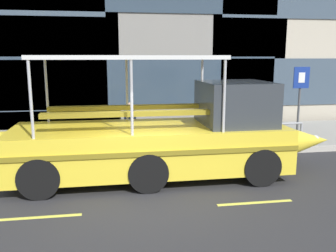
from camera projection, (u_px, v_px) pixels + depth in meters
The scene contains 9 objects.
ground_plane at pixel (147, 195), 8.78m from camera, with size 120.00×120.00×0.00m, color #2B2B2D.
sidewalk at pixel (132, 140), 14.19m from camera, with size 32.00×4.80×0.18m, color #99968E.
curb_edge at pixel (137, 157), 11.78m from camera, with size 32.00×0.18×0.18m, color #B2ADA3.
lane_centreline at pixel (152, 210), 7.91m from camera, with size 25.80×0.12×0.01m.
curb_guardrail at pixel (133, 135), 11.96m from camera, with size 12.19×0.09×0.83m.
parking_sign at pixel (300, 92), 12.97m from camera, with size 0.60×0.12×2.78m.
duck_tour_boat at pixel (170, 138), 9.96m from camera, with size 9.22×2.55×3.35m.
pedestrian_near_bow at pixel (238, 113), 13.41m from camera, with size 0.38×0.39×1.78m.
pedestrian_mid_left at pixel (130, 119), 13.03m from camera, with size 0.44×0.21×1.52m.
Camera 1 is at (-0.84, -8.28, 3.31)m, focal length 38.48 mm.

